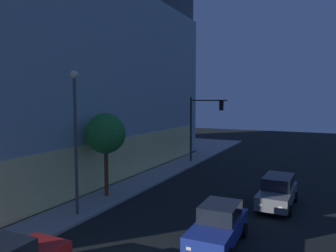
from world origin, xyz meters
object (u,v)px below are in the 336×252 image
Objects in this scene: street_lamp_sidewalk at (75,125)px; sidewalk_tree at (106,134)px; car_grey at (278,191)px; car_blue at (219,225)px; modern_building at (10,69)px; traffic_light_far_corner at (201,119)px.

street_lamp_sidewalk is 1.45× the size of sidewalk_tree.
car_blue is at bearing 165.71° from car_grey.
traffic_light_far_corner is (9.01, -15.64, -4.75)m from modern_building.
modern_building is 18.67m from traffic_light_far_corner.
sidewalk_tree is at bearing 107.68° from car_grey.
modern_building is 25.51m from car_grey.
modern_building is 7.10× the size of car_blue.
street_lamp_sidewalk is at bearing -117.30° from modern_building.
sidewalk_tree is at bearing 10.07° from street_lamp_sidewalk.
modern_building is at bearing 62.70° from street_lamp_sidewalk.
traffic_light_far_corner reaches higher than sidewalk_tree.
sidewalk_tree is at bearing 68.90° from car_blue.
street_lamp_sidewalk is 12.29m from car_grey.
car_blue is (0.14, -7.85, -4.15)m from street_lamp_sidewalk.
sidewalk_tree reaches higher than car_grey.
modern_building reaches higher than car_grey.
car_grey is at bearing -55.11° from street_lamp_sidewalk.
car_blue is (-16.40, -6.80, -3.61)m from traffic_light_far_corner.
traffic_light_far_corner is 13.51m from car_grey.
street_lamp_sidewalk is 1.64× the size of car_grey.
car_blue is 0.94× the size of car_grey.
traffic_light_far_corner is at bearing -60.05° from modern_building.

